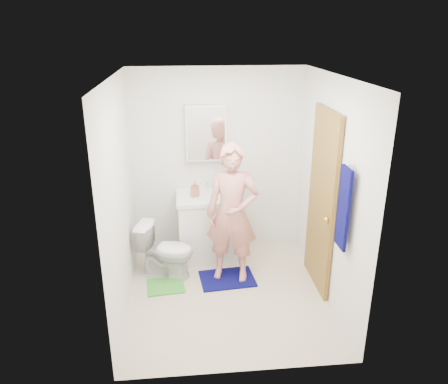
{
  "coord_description": "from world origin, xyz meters",
  "views": [
    {
      "loc": [
        -0.45,
        -4.19,
        2.84
      ],
      "look_at": [
        -0.01,
        0.25,
        1.14
      ],
      "focal_mm": 35.0,
      "sensor_mm": 36.0,
      "label": 1
    }
  ],
  "objects_px": {
    "toothbrush_cup": "(223,189)",
    "toilet": "(166,250)",
    "soap_dispenser": "(195,189)",
    "towel": "(344,208)",
    "vanity_cabinet": "(208,228)",
    "medicine_cabinet": "(206,133)",
    "man": "(232,214)"
  },
  "relations": [
    {
      "from": "medicine_cabinet",
      "to": "soap_dispenser",
      "type": "height_order",
      "value": "medicine_cabinet"
    },
    {
      "from": "towel",
      "to": "soap_dispenser",
      "type": "relative_size",
      "value": 3.9
    },
    {
      "from": "medicine_cabinet",
      "to": "toilet",
      "type": "xyz_separation_m",
      "value": [
        -0.54,
        -0.66,
        -1.27
      ]
    },
    {
      "from": "vanity_cabinet",
      "to": "medicine_cabinet",
      "type": "height_order",
      "value": "medicine_cabinet"
    },
    {
      "from": "medicine_cabinet",
      "to": "man",
      "type": "height_order",
      "value": "medicine_cabinet"
    },
    {
      "from": "medicine_cabinet",
      "to": "man",
      "type": "distance_m",
      "value": 1.14
    },
    {
      "from": "soap_dispenser",
      "to": "toothbrush_cup",
      "type": "height_order",
      "value": "soap_dispenser"
    },
    {
      "from": "toilet",
      "to": "man",
      "type": "relative_size",
      "value": 0.41
    },
    {
      "from": "towel",
      "to": "man",
      "type": "relative_size",
      "value": 0.49
    },
    {
      "from": "toothbrush_cup",
      "to": "towel",
      "type": "bearing_deg",
      "value": -57.9
    },
    {
      "from": "man",
      "to": "soap_dispenser",
      "type": "bearing_deg",
      "value": 140.6
    },
    {
      "from": "medicine_cabinet",
      "to": "toilet",
      "type": "bearing_deg",
      "value": -129.18
    },
    {
      "from": "toothbrush_cup",
      "to": "vanity_cabinet",
      "type": "bearing_deg",
      "value": -157.23
    },
    {
      "from": "vanity_cabinet",
      "to": "man",
      "type": "relative_size",
      "value": 0.49
    },
    {
      "from": "toilet",
      "to": "toothbrush_cup",
      "type": "bearing_deg",
      "value": -38.02
    },
    {
      "from": "soap_dispenser",
      "to": "towel",
      "type": "bearing_deg",
      "value": -47.48
    },
    {
      "from": "towel",
      "to": "medicine_cabinet",
      "type": "bearing_deg",
      "value": 124.61
    },
    {
      "from": "vanity_cabinet",
      "to": "toilet",
      "type": "relative_size",
      "value": 1.2
    },
    {
      "from": "vanity_cabinet",
      "to": "soap_dispenser",
      "type": "relative_size",
      "value": 3.9
    },
    {
      "from": "towel",
      "to": "toothbrush_cup",
      "type": "xyz_separation_m",
      "value": [
        -0.98,
        1.57,
        -0.35
      ]
    },
    {
      "from": "medicine_cabinet",
      "to": "soap_dispenser",
      "type": "relative_size",
      "value": 3.41
    },
    {
      "from": "vanity_cabinet",
      "to": "man",
      "type": "xyz_separation_m",
      "value": [
        0.24,
        -0.58,
        0.44
      ]
    },
    {
      "from": "toothbrush_cup",
      "to": "man",
      "type": "distance_m",
      "value": 0.67
    },
    {
      "from": "toilet",
      "to": "soap_dispenser",
      "type": "relative_size",
      "value": 3.26
    },
    {
      "from": "toilet",
      "to": "man",
      "type": "height_order",
      "value": "man"
    },
    {
      "from": "medicine_cabinet",
      "to": "towel",
      "type": "distance_m",
      "value": 2.11
    },
    {
      "from": "towel",
      "to": "soap_dispenser",
      "type": "xyz_separation_m",
      "value": [
        -1.34,
        1.46,
        -0.3
      ]
    },
    {
      "from": "toothbrush_cup",
      "to": "toilet",
      "type": "bearing_deg",
      "value": -144.79
    },
    {
      "from": "toilet",
      "to": "man",
      "type": "distance_m",
      "value": 0.94
    },
    {
      "from": "soap_dispenser",
      "to": "man",
      "type": "height_order",
      "value": "man"
    },
    {
      "from": "towel",
      "to": "toothbrush_cup",
      "type": "bearing_deg",
      "value": 122.1
    },
    {
      "from": "towel",
      "to": "toilet",
      "type": "distance_m",
      "value": 2.21
    }
  ]
}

